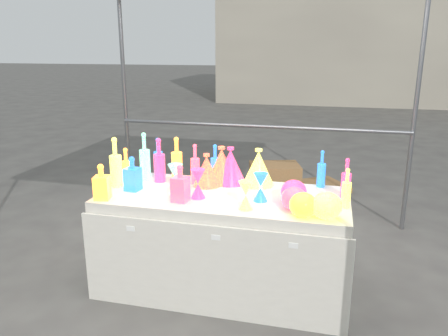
% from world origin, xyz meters
% --- Properties ---
extents(ground, '(80.00, 80.00, 0.00)m').
position_xyz_m(ground, '(0.00, 0.00, 0.00)').
color(ground, slate).
rests_on(ground, ground).
extents(display_table, '(1.84, 0.83, 0.75)m').
position_xyz_m(display_table, '(0.00, -0.01, 0.37)').
color(display_table, silver).
rests_on(display_table, ground).
extents(background_building, '(14.00, 6.00, 6.00)m').
position_xyz_m(background_building, '(4.00, 14.00, 3.00)').
color(background_building, '#BCB29D').
rests_on(background_building, ground).
extents(cardboard_box_closed, '(0.68, 0.57, 0.42)m').
position_xyz_m(cardboard_box_closed, '(0.11, 2.13, 0.21)').
color(cardboard_box_closed, '#9C7246').
rests_on(cardboard_box_closed, ground).
extents(cardboard_box_flat, '(0.98, 0.91, 0.07)m').
position_xyz_m(cardboard_box_flat, '(0.56, 2.57, 0.03)').
color(cardboard_box_flat, '#9C7246').
rests_on(cardboard_box_flat, ground).
extents(bottle_0, '(0.11, 0.11, 0.34)m').
position_xyz_m(bottle_0, '(-0.47, 0.31, 0.92)').
color(bottle_0, red).
rests_on(bottle_0, display_table).
extents(bottle_1, '(0.10, 0.10, 0.32)m').
position_xyz_m(bottle_1, '(-0.65, 0.35, 0.91)').
color(bottle_1, '#157833').
rests_on(bottle_1, display_table).
extents(bottle_2, '(0.09, 0.09, 0.32)m').
position_xyz_m(bottle_2, '(-0.28, 0.20, 0.91)').
color(bottle_2, '#FF611A').
rests_on(bottle_2, display_table).
extents(bottle_3, '(0.10, 0.10, 0.35)m').
position_xyz_m(bottle_3, '(-0.58, 0.19, 0.93)').
color(bottle_3, '#1C40A7').
rests_on(bottle_3, display_table).
extents(bottle_4, '(0.11, 0.11, 0.39)m').
position_xyz_m(bottle_4, '(-0.85, -0.02, 0.94)').
color(bottle_4, '#16748B').
rests_on(bottle_4, display_table).
extents(bottle_5, '(0.09, 0.09, 0.39)m').
position_xyz_m(bottle_5, '(-0.70, 0.20, 0.95)').
color(bottle_5, '#B82468').
rests_on(bottle_5, display_table).
extents(bottle_6, '(0.08, 0.08, 0.29)m').
position_xyz_m(bottle_6, '(-0.81, 0.07, 0.89)').
color(bottle_6, red).
rests_on(bottle_6, display_table).
extents(bottle_7, '(0.08, 0.08, 0.30)m').
position_xyz_m(bottle_7, '(-0.14, 0.29, 0.90)').
color(bottle_7, '#157833').
rests_on(bottle_7, display_table).
extents(decanter_0, '(0.12, 0.12, 0.26)m').
position_xyz_m(decanter_0, '(-0.81, -0.31, 0.88)').
color(decanter_0, red).
rests_on(decanter_0, display_table).
extents(decanter_1, '(0.12, 0.12, 0.26)m').
position_xyz_m(decanter_1, '(-0.26, -0.21, 0.88)').
color(decanter_1, '#FF611A').
rests_on(decanter_1, display_table).
extents(decanter_2, '(0.12, 0.12, 0.26)m').
position_xyz_m(decanter_2, '(-0.69, -0.07, 0.88)').
color(decanter_2, '#157833').
rests_on(decanter_2, display_table).
extents(hourglass_1, '(0.13, 0.13, 0.21)m').
position_xyz_m(hourglass_1, '(-0.16, -0.12, 0.86)').
color(hourglass_1, '#1C40A7').
rests_on(hourglass_1, display_table).
extents(hourglass_2, '(0.12, 0.12, 0.19)m').
position_xyz_m(hourglass_2, '(0.21, -0.26, 0.85)').
color(hourglass_2, '#16748B').
rests_on(hourglass_2, display_table).
extents(hourglass_3, '(0.12, 0.12, 0.22)m').
position_xyz_m(hourglass_3, '(-0.35, -0.06, 0.86)').
color(hourglass_3, '#B82468').
rests_on(hourglass_3, display_table).
extents(hourglass_5, '(0.13, 0.13, 0.20)m').
position_xyz_m(hourglass_5, '(0.28, -0.08, 0.85)').
color(hourglass_5, '#157833').
rests_on(hourglass_5, display_table).
extents(globe_0, '(0.19, 0.19, 0.14)m').
position_xyz_m(globe_0, '(0.59, -0.30, 0.82)').
color(globe_0, red).
rests_on(globe_0, display_table).
extents(globe_1, '(0.20, 0.20, 0.15)m').
position_xyz_m(globe_1, '(0.74, -0.30, 0.83)').
color(globe_1, '#16748B').
rests_on(globe_1, display_table).
extents(globe_2, '(0.21, 0.21, 0.14)m').
position_xyz_m(globe_2, '(0.52, -0.19, 0.82)').
color(globe_2, '#FF611A').
rests_on(globe_2, display_table).
extents(globe_3, '(0.22, 0.22, 0.15)m').
position_xyz_m(globe_3, '(0.51, -0.06, 0.82)').
color(globe_3, '#1C40A7').
rests_on(globe_3, display_table).
extents(lampshade_0, '(0.28, 0.28, 0.29)m').
position_xyz_m(lampshade_0, '(-0.09, 0.28, 0.90)').
color(lampshade_0, gold).
rests_on(lampshade_0, display_table).
extents(lampshade_1, '(0.28, 0.28, 0.26)m').
position_xyz_m(lampshade_1, '(-0.18, 0.17, 0.88)').
color(lampshade_1, gold).
rests_on(lampshade_1, display_table).
extents(lampshade_2, '(0.26, 0.26, 0.29)m').
position_xyz_m(lampshade_2, '(-0.02, 0.28, 0.90)').
color(lampshade_2, '#1C40A7').
rests_on(lampshade_2, display_table).
extents(lampshade_3, '(0.30, 0.30, 0.29)m').
position_xyz_m(lampshade_3, '(0.20, 0.28, 0.90)').
color(lampshade_3, '#16748B').
rests_on(lampshade_3, display_table).
extents(bottle_8, '(0.08, 0.08, 0.29)m').
position_xyz_m(bottle_8, '(0.68, 0.35, 0.89)').
color(bottle_8, '#157833').
rests_on(bottle_8, display_table).
extents(bottle_9, '(0.07, 0.07, 0.25)m').
position_xyz_m(bottle_9, '(0.86, 0.16, 0.87)').
color(bottle_9, '#FF611A').
rests_on(bottle_9, display_table).
extents(bottle_10, '(0.07, 0.07, 0.30)m').
position_xyz_m(bottle_10, '(0.86, 0.09, 0.90)').
color(bottle_10, '#1C40A7').
rests_on(bottle_10, display_table).
extents(bottle_11, '(0.07, 0.07, 0.27)m').
position_xyz_m(bottle_11, '(0.86, -0.07, 0.89)').
color(bottle_11, '#16748B').
rests_on(bottle_11, display_table).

